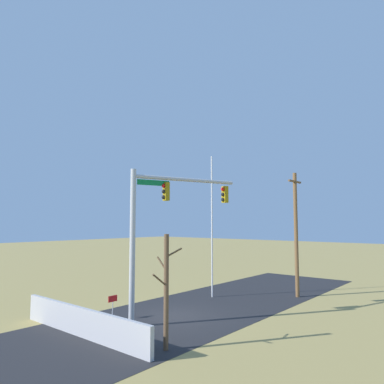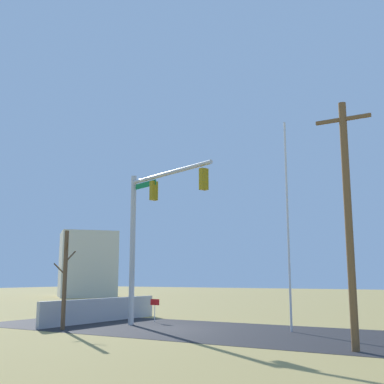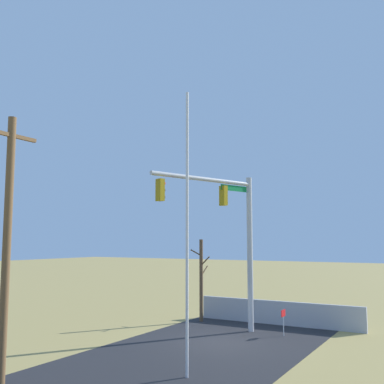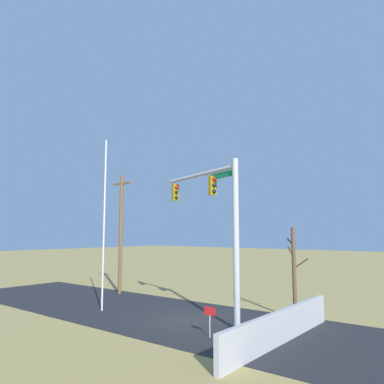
% 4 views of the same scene
% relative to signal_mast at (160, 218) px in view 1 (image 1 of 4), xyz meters
% --- Properties ---
extents(ground_plane, '(160.00, 160.00, 0.00)m').
position_rel_signal_mast_xyz_m(ground_plane, '(-1.50, -0.23, -5.26)').
color(ground_plane, '#9E894C').
extents(road_surface, '(28.00, 8.00, 0.01)m').
position_rel_signal_mast_xyz_m(road_surface, '(-5.50, -0.23, -5.25)').
color(road_surface, '#232326').
rests_on(road_surface, ground_plane).
extents(sidewalk_corner, '(6.00, 6.00, 0.01)m').
position_rel_signal_mast_xyz_m(sidewalk_corner, '(2.39, -0.49, -5.25)').
color(sidewalk_corner, '#B7B5AD').
rests_on(sidewalk_corner, ground_plane).
extents(retaining_fence, '(0.20, 9.00, 1.25)m').
position_rel_signal_mast_xyz_m(retaining_fence, '(3.78, -1.07, -4.63)').
color(retaining_fence, '#A8A8AD').
rests_on(retaining_fence, ground_plane).
extents(signal_mast, '(5.94, 2.28, 7.68)m').
position_rel_signal_mast_xyz_m(signal_mast, '(0.00, 0.00, 0.00)').
color(signal_mast, '#B2B5BA').
rests_on(signal_mast, ground_plane).
extents(flagpole, '(0.10, 0.10, 9.63)m').
position_rel_signal_mast_xyz_m(flagpole, '(-6.65, -1.59, -0.44)').
color(flagpole, silver).
rests_on(flagpole, ground_plane).
extents(utility_pole, '(1.90, 0.26, 8.46)m').
position_rel_signal_mast_xyz_m(utility_pole, '(-10.36, 2.84, -0.86)').
color(utility_pole, brown).
rests_on(utility_pole, ground_plane).
extents(bare_tree, '(1.27, 1.02, 4.54)m').
position_rel_signal_mast_xyz_m(bare_tree, '(2.61, 2.99, -2.93)').
color(bare_tree, brown).
rests_on(bare_tree, ground_plane).
extents(open_sign, '(0.56, 0.04, 1.22)m').
position_rel_signal_mast_xyz_m(open_sign, '(1.16, -2.25, -4.35)').
color(open_sign, silver).
rests_on(open_sign, ground_plane).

